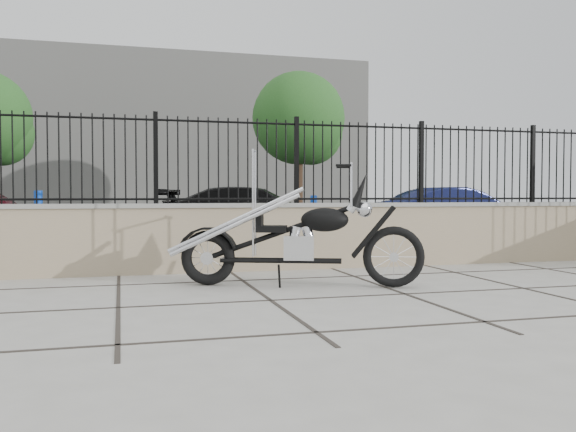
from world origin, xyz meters
The scene contains 12 objects.
ground_plane centered at (0.00, 0.00, 0.00)m, with size 90.00×90.00×0.00m, color #99968E.
parking_lot centered at (0.00, 12.50, 0.00)m, with size 30.00×30.00×0.00m, color black.
retaining_wall centered at (0.00, 2.50, 0.48)m, with size 14.00×0.36×0.96m, color gray.
iron_fence centered at (0.00, 2.50, 1.56)m, with size 14.00×0.08×1.20m, color black.
background_building centered at (0.00, 26.50, 4.00)m, with size 22.00×6.00×8.00m, color beige.
chopper_motorcycle centered at (0.50, 0.85, 0.82)m, with size 2.73×0.48×1.64m, color black, non-canonical shape.
car_black centered at (1.56, 7.88, 0.63)m, with size 1.77×4.36×1.26m, color black.
car_blue centered at (6.41, 7.15, 0.63)m, with size 1.33×3.81×1.26m, color #11163E.
bollard_a centered at (-2.80, 4.94, 0.57)m, with size 0.14×0.14×1.15m, color #0B30B1.
bollard_b centered at (2.08, 5.03, 0.53)m, with size 0.13×0.13×1.07m, color #0B26B0.
bollard_c centered at (5.87, 4.69, 0.46)m, with size 0.11×0.11×0.93m, color #0B5DB1.
tree_right centered at (5.02, 16.03, 4.11)m, with size 3.48×3.48×5.87m.
Camera 1 is at (-1.47, -6.00, 1.08)m, focal length 38.00 mm.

